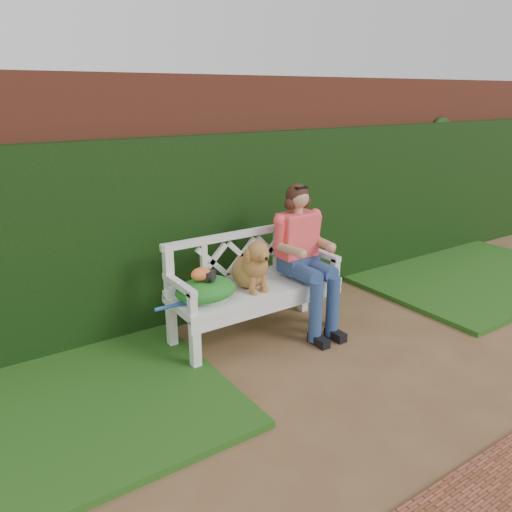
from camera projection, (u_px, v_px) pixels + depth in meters
ground at (382, 370)px, 3.87m from camera, size 60.00×60.00×0.00m
brick_wall at (248, 192)px, 5.02m from camera, size 10.00×0.30×2.20m
ivy_hedge at (260, 220)px, 4.92m from camera, size 10.00×0.18×1.70m
grass_left at (27, 415)px, 3.29m from camera, size 2.60×2.00×0.05m
grass_right at (466, 274)px, 5.84m from camera, size 2.60×2.00×0.05m
garden_bench at (256, 312)px, 4.32m from camera, size 1.64×0.77×0.48m
seated_woman at (300, 262)px, 4.43m from camera, size 0.64×0.78×1.24m
dog at (250, 263)px, 4.13m from camera, size 0.31×0.41×0.44m
tennis_racket at (205, 298)px, 3.97m from camera, size 0.71×0.49×0.03m
green_bag at (206, 289)px, 3.95m from camera, size 0.51×0.39×0.17m
camera_item at (208, 275)px, 3.90m from camera, size 0.13×0.12×0.07m
baseball_glove at (201, 274)px, 3.88m from camera, size 0.19×0.17×0.10m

